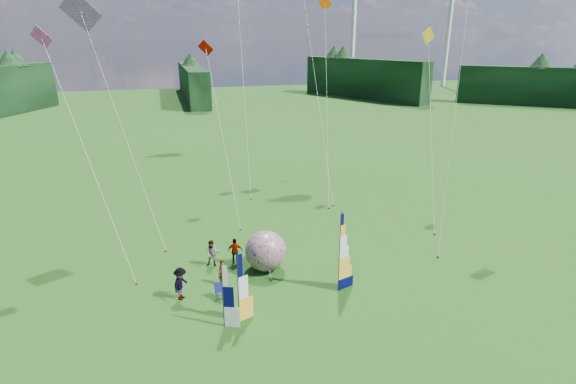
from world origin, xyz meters
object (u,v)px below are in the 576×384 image
object	(u,v)px
side_banner_far	(223,297)
bol_inflatable	(266,251)
side_banner_left	(238,289)
feather_banner_main	(339,254)
spectator_a	(223,273)
spectator_d	(235,251)
spectator_b	(212,253)
spectator_c	(181,284)
camp_chair	(221,292)
kite_whale	(317,77)

from	to	relation	value
side_banner_far	bol_inflatable	size ratio (longest dim) A/B	1.36
side_banner_left	side_banner_far	size ratio (longest dim) A/B	1.11
feather_banner_main	spectator_a	xyz separation A→B (m)	(-6.11, 2.45, -1.57)
spectator_a	spectator_d	distance (m)	2.61
side_banner_far	spectator_b	bearing A→B (deg)	109.60
spectator_c	spectator_a	bearing A→B (deg)	-38.14
side_banner_left	side_banner_far	bearing A→B (deg)	174.74
side_banner_far	spectator_c	bearing A→B (deg)	142.55
feather_banner_main	side_banner_left	distance (m)	5.99
side_banner_left	camp_chair	bearing A→B (deg)	85.89
side_banner_far	spectator_d	size ratio (longest dim) A/B	2.02
spectator_b	spectator_d	world-z (taller)	spectator_b
spectator_b	spectator_a	bearing A→B (deg)	-66.65
side_banner_left	kite_whale	distance (m)	23.96
side_banner_far	spectator_d	world-z (taller)	side_banner_far
spectator_a	spectator_d	world-z (taller)	spectator_d
side_banner_left	spectator_d	bearing A→B (deg)	63.13
camp_chair	side_banner_far	bearing A→B (deg)	-110.91
spectator_a	spectator_b	distance (m)	2.39
bol_inflatable	spectator_b	size ratio (longest dim) A/B	1.44
side_banner_left	spectator_a	size ratio (longest dim) A/B	2.45
side_banner_far	spectator_b	size ratio (longest dim) A/B	1.95
side_banner_far	spectator_a	distance (m)	4.13
feather_banner_main	spectator_d	bearing A→B (deg)	117.64
spectator_c	spectator_d	size ratio (longest dim) A/B	1.12
spectator_d	camp_chair	world-z (taller)	spectator_d
bol_inflatable	spectator_a	world-z (taller)	bol_inflatable
kite_whale	spectator_d	bearing A→B (deg)	-139.56
bol_inflatable	spectator_d	bearing A→B (deg)	142.13
spectator_b	camp_chair	world-z (taller)	spectator_b
feather_banner_main	spectator_c	distance (m)	8.74
spectator_a	spectator_c	bearing A→B (deg)	-165.77
spectator_a	side_banner_far	bearing A→B (deg)	-103.49
spectator_c	kite_whale	distance (m)	23.42
side_banner_left	spectator_c	world-z (taller)	side_banner_left
feather_banner_main	side_banner_far	world-z (taller)	feather_banner_main
spectator_c	camp_chair	distance (m)	2.19
feather_banner_main	spectator_a	bearing A→B (deg)	139.66
spectator_d	spectator_a	bearing A→B (deg)	77.28
spectator_c	spectator_d	distance (m)	4.77
side_banner_left	camp_chair	distance (m)	2.75
spectator_d	camp_chair	xyz separation A→B (m)	(-1.43, -3.87, -0.37)
spectator_d	camp_chair	distance (m)	4.15
spectator_d	kite_whale	xyz separation A→B (m)	(9.92, 13.64, 9.23)
side_banner_left	spectator_a	xyz separation A→B (m)	(-0.29, 3.79, -1.11)
side_banner_left	spectator_a	world-z (taller)	side_banner_left
spectator_a	spectator_c	distance (m)	2.55
feather_banner_main	spectator_a	distance (m)	6.76
side_banner_far	spectator_d	distance (m)	6.61
feather_banner_main	spectator_b	bearing A→B (deg)	124.67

